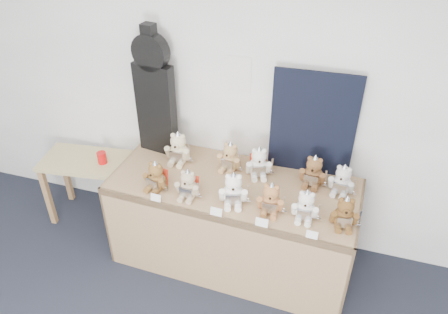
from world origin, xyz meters
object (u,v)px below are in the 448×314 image
(teddy_back_left, at_px, (178,149))
(teddy_front_far_left, at_px, (156,177))
(teddy_front_right, at_px, (271,199))
(teddy_back_centre_left, at_px, (230,158))
(teddy_front_end, at_px, (345,213))
(teddy_back_centre_right, at_px, (259,163))
(teddy_front_left, at_px, (188,185))
(display_table, at_px, (230,207))
(teddy_back_end, at_px, (342,181))
(red_cup, at_px, (102,158))
(side_table, at_px, (88,170))
(guitar_case, at_px, (155,93))
(teddy_front_centre, at_px, (233,190))
(teddy_front_far_right, at_px, (305,206))
(teddy_back_right, at_px, (313,172))

(teddy_back_left, bearing_deg, teddy_front_far_left, -95.66)
(teddy_front_right, distance_m, teddy_back_centre_left, 0.61)
(teddy_front_end, xyz_separation_m, teddy_back_left, (-1.42, 0.39, 0.01))
(teddy_front_right, xyz_separation_m, teddy_front_end, (0.53, 0.01, -0.00))
(teddy_back_centre_right, bearing_deg, teddy_front_left, -154.36)
(display_table, bearing_deg, teddy_front_far_left, -163.02)
(teddy_back_left, xyz_separation_m, teddy_back_end, (1.37, -0.02, -0.01))
(teddy_front_left, xyz_separation_m, teddy_back_end, (1.12, 0.40, 0.00))
(teddy_front_right, distance_m, teddy_back_end, 0.61)
(red_cup, height_order, teddy_back_end, teddy_back_end)
(side_table, relative_size, teddy_front_far_left, 3.17)
(teddy_back_left, bearing_deg, teddy_back_centre_right, -0.95)
(guitar_case, xyz_separation_m, teddy_front_left, (0.48, -0.54, -0.45))
(teddy_front_centre, height_order, teddy_front_right, teddy_front_centre)
(guitar_case, distance_m, teddy_front_far_left, 0.72)
(guitar_case, relative_size, teddy_back_end, 4.09)
(guitar_case, distance_m, teddy_front_far_right, 1.54)
(teddy_back_centre_left, bearing_deg, teddy_front_centre, -60.62)
(teddy_front_right, height_order, teddy_front_end, teddy_front_right)
(display_table, height_order, teddy_front_right, teddy_front_right)
(display_table, relative_size, teddy_back_right, 6.97)
(red_cup, xyz_separation_m, teddy_front_end, (2.17, -0.36, 0.21))
(red_cup, height_order, teddy_front_right, teddy_front_right)
(teddy_front_far_left, bearing_deg, teddy_back_right, 30.95)
(teddy_front_left, height_order, teddy_front_right, teddy_front_right)
(teddy_back_right, bearing_deg, teddy_front_left, -148.40)
(red_cup, xyz_separation_m, teddy_front_right, (1.65, -0.37, 0.21))
(teddy_back_centre_left, bearing_deg, teddy_front_right, -34.70)
(teddy_front_far_left, bearing_deg, display_table, 26.16)
(teddy_front_left, bearing_deg, side_table, 161.79)
(teddy_front_centre, relative_size, teddy_front_far_right, 1.11)
(red_cup, relative_size, teddy_front_far_right, 0.41)
(display_table, xyz_separation_m, red_cup, (-1.30, 0.22, 0.08))
(guitar_case, height_order, teddy_back_right, guitar_case)
(side_table, bearing_deg, teddy_front_end, -16.06)
(teddy_front_left, relative_size, teddy_front_end, 0.98)
(display_table, xyz_separation_m, teddy_front_far_right, (0.60, -0.15, 0.28))
(display_table, xyz_separation_m, teddy_back_right, (0.60, 0.27, 0.29))
(guitar_case, xyz_separation_m, teddy_front_far_right, (1.38, -0.52, -0.45))
(side_table, height_order, teddy_back_right, teddy_back_right)
(side_table, bearing_deg, teddy_back_end, -7.07)
(display_table, distance_m, teddy_front_right, 0.48)
(teddy_back_centre_left, distance_m, teddy_back_end, 0.92)
(teddy_front_end, relative_size, teddy_back_centre_right, 0.94)
(side_table, distance_m, red_cup, 0.26)
(teddy_back_right, height_order, teddy_back_end, teddy_back_right)
(side_table, distance_m, teddy_back_right, 2.12)
(side_table, xyz_separation_m, teddy_back_centre_right, (1.64, 0.04, 0.40))
(guitar_case, relative_size, teddy_back_left, 3.66)
(teddy_front_far_left, relative_size, teddy_front_right, 0.99)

